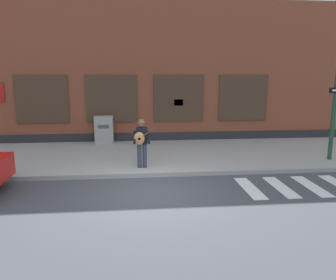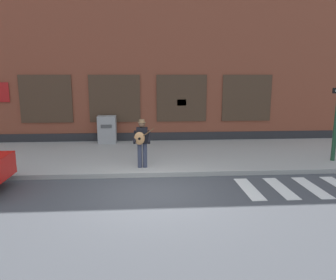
# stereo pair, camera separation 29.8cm
# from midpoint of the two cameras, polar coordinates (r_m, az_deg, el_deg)

# --- Properties ---
(ground_plane) EXTENTS (160.00, 160.00, 0.00)m
(ground_plane) POSITION_cam_midpoint_polar(r_m,az_deg,el_deg) (9.40, -3.49, -9.37)
(ground_plane) COLOR #424449
(sidewalk) EXTENTS (28.00, 5.42, 0.16)m
(sidewalk) POSITION_cam_midpoint_polar(r_m,az_deg,el_deg) (13.40, -4.15, -2.70)
(sidewalk) COLOR #9E9E99
(sidewalk) RESTS_ON ground
(building_backdrop) EXTENTS (28.00, 4.06, 6.76)m
(building_backdrop) POSITION_cam_midpoint_polar(r_m,az_deg,el_deg) (17.71, -4.69, 11.46)
(building_backdrop) COLOR brown
(building_backdrop) RESTS_ON ground
(crosswalk) EXTENTS (5.20, 1.90, 0.01)m
(crosswalk) POSITION_cam_midpoint_polar(r_m,az_deg,el_deg) (11.08, 25.12, -7.18)
(crosswalk) COLOR silver
(crosswalk) RESTS_ON ground
(busker) EXTENTS (0.71, 0.53, 1.67)m
(busker) POSITION_cam_midpoint_polar(r_m,az_deg,el_deg) (11.17, -5.41, -0.14)
(busker) COLOR #33384C
(busker) RESTS_ON sidewalk
(utility_box) EXTENTS (0.84, 0.56, 1.28)m
(utility_box) POSITION_cam_midpoint_polar(r_m,az_deg,el_deg) (15.56, -11.61, 1.76)
(utility_box) COLOR #9E9E9E
(utility_box) RESTS_ON sidewalk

